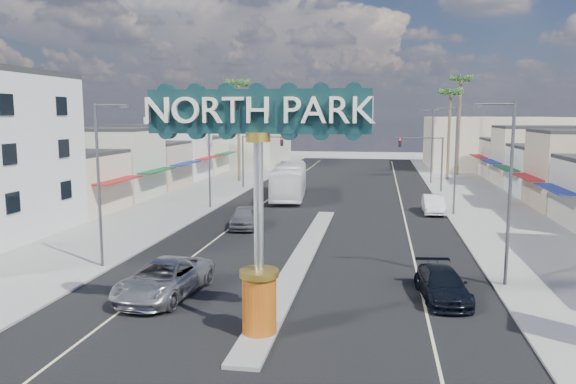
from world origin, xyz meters
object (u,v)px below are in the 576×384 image
(streetlight_l_mid, at_px, (211,152))
(palm_left_far, at_px, (238,89))
(streetlight_l_near, at_px, (101,177))
(streetlight_l_far, at_px, (262,141))
(suv_left, at_px, (164,279))
(gateway_sign, at_px, (258,182))
(city_bus, at_px, (289,181))
(palm_right_far, at_px, (461,85))
(car_parked_left, at_px, (244,217))
(suv_right, at_px, (442,285))
(streetlight_r_near, at_px, (507,185))
(car_parked_right, at_px, (433,204))
(streetlight_r_far, at_px, (431,142))
(streetlight_r_mid, at_px, (454,155))
(traffic_signal_right, at_px, (425,153))
(traffic_signal_left, at_px, (258,151))
(palm_right_mid, at_px, (450,97))

(streetlight_l_mid, relative_size, palm_left_far, 0.69)
(streetlight_l_near, distance_m, palm_left_far, 40.59)
(streetlight_l_far, relative_size, suv_left, 1.47)
(gateway_sign, distance_m, palm_left_far, 50.06)
(suv_left, distance_m, city_bus, 31.68)
(gateway_sign, xyz_separation_m, palm_right_far, (15.00, 60.02, 6.46))
(palm_right_far, xyz_separation_m, car_parked_left, (-20.50, -39.98, -11.58))
(streetlight_l_near, xyz_separation_m, suv_left, (5.07, -4.12, -4.22))
(suv_right, xyz_separation_m, city_bus, (-11.96, 29.98, 1.04))
(streetlight_l_near, xyz_separation_m, car_parked_left, (4.93, 12.02, -4.26))
(streetlight_r_near, height_order, car_parked_right, streetlight_r_near)
(gateway_sign, bearing_deg, streetlight_r_far, 78.22)
(streetlight_r_mid, xyz_separation_m, city_bus, (-15.05, 7.53, -3.32))
(palm_left_far, height_order, city_bus, palm_left_far)
(streetlight_l_mid, bearing_deg, streetlight_l_far, 90.00)
(traffic_signal_right, height_order, streetlight_r_mid, streetlight_r_mid)
(traffic_signal_left, bearing_deg, streetlight_r_near, -60.01)
(palm_left_far, distance_m, palm_right_mid, 26.70)
(palm_left_far, bearing_deg, traffic_signal_right, -15.15)
(traffic_signal_left, bearing_deg, traffic_signal_right, 0.00)
(palm_right_far, bearing_deg, traffic_signal_left, -143.33)
(traffic_signal_right, relative_size, streetlight_r_mid, 0.67)
(traffic_signal_right, xyz_separation_m, suv_right, (-1.85, -36.45, -3.57))
(suv_left, bearing_deg, palm_right_far, 76.38)
(streetlight_l_far, height_order, streetlight_r_mid, same)
(traffic_signal_left, xyz_separation_m, palm_left_far, (-3.82, 6.01, 7.22))
(palm_left_far, bearing_deg, traffic_signal_left, -57.57)
(streetlight_r_far, height_order, palm_right_mid, palm_right_mid)
(traffic_signal_left, xyz_separation_m, streetlight_r_mid, (19.62, -13.99, 0.79))
(gateway_sign, relative_size, streetlight_l_mid, 1.02)
(car_parked_right, bearing_deg, palm_right_far, 79.02)
(gateway_sign, relative_size, car_parked_right, 1.90)
(streetlight_l_near, height_order, streetlight_l_far, same)
(streetlight_r_far, distance_m, car_parked_left, 34.22)
(streetlight_r_mid, relative_size, palm_left_far, 0.69)
(traffic_signal_left, height_order, palm_right_mid, palm_right_mid)
(streetlight_r_near, xyz_separation_m, streetlight_r_mid, (0.00, 20.00, 0.00))
(traffic_signal_left, xyz_separation_m, streetlight_r_far, (19.62, 8.01, 0.79))
(suv_right, distance_m, car_parked_right, 23.20)
(traffic_signal_right, xyz_separation_m, palm_left_far, (-22.18, 6.01, 7.22))
(streetlight_r_far, xyz_separation_m, suv_left, (-15.80, -46.12, -4.22))
(suv_left, relative_size, city_bus, 0.49)
(suv_right, height_order, city_bus, city_bus)
(suv_left, bearing_deg, streetlight_r_far, 77.41)
(streetlight_r_near, bearing_deg, traffic_signal_left, 119.99)
(traffic_signal_right, height_order, palm_left_far, palm_left_far)
(suv_left, xyz_separation_m, car_parked_right, (14.37, 24.81, -0.06))
(traffic_signal_right, relative_size, suv_right, 1.23)
(streetlight_l_far, bearing_deg, suv_left, -83.73)
(traffic_signal_left, bearing_deg, suv_left, -84.28)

